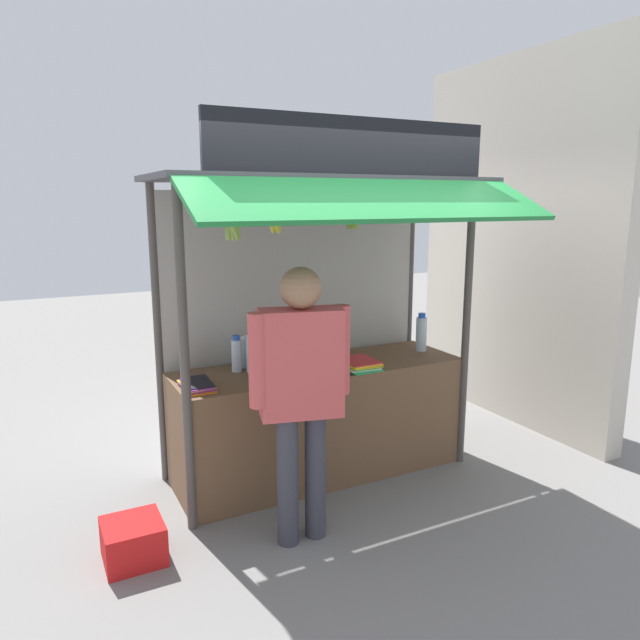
{
  "coord_description": "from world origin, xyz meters",
  "views": [
    {
      "loc": [
        -1.92,
        -3.78,
        2.07
      ],
      "look_at": [
        0.0,
        0.0,
        1.2
      ],
      "focal_mm": 32.91,
      "sensor_mm": 36.0,
      "label": 1
    }
  ],
  "objects_px": {
    "water_bottle_left": "(244,353)",
    "banana_bunch_inner_left": "(353,219)",
    "water_bottle_front_left": "(237,355)",
    "water_bottle_far_left": "(252,352)",
    "vendor_person": "(301,381)",
    "water_bottle_far_right": "(421,333)",
    "banana_bunch_rightmost": "(276,223)",
    "plastic_crate": "(133,541)",
    "magazine_stack_center": "(197,385)",
    "magazine_stack_right": "(279,367)",
    "banana_bunch_leftmost": "(232,226)",
    "magazine_stack_back_right": "(359,364)"
  },
  "relations": [
    {
      "from": "water_bottle_left",
      "to": "banana_bunch_inner_left",
      "type": "distance_m",
      "value": 1.3
    },
    {
      "from": "water_bottle_front_left",
      "to": "water_bottle_far_left",
      "type": "bearing_deg",
      "value": -30.31
    },
    {
      "from": "vendor_person",
      "to": "water_bottle_far_right",
      "type": "bearing_deg",
      "value": -137.03
    },
    {
      "from": "water_bottle_far_left",
      "to": "water_bottle_far_right",
      "type": "xyz_separation_m",
      "value": [
        1.45,
        -0.06,
        0.0
      ]
    },
    {
      "from": "banana_bunch_rightmost",
      "to": "plastic_crate",
      "type": "xyz_separation_m",
      "value": [
        -0.97,
        -0.09,
        -1.82
      ]
    },
    {
      "from": "magazine_stack_center",
      "to": "plastic_crate",
      "type": "xyz_separation_m",
      "value": [
        -0.52,
        -0.4,
        -0.76
      ]
    },
    {
      "from": "water_bottle_front_left",
      "to": "plastic_crate",
      "type": "bearing_deg",
      "value": -143.15
    },
    {
      "from": "magazine_stack_right",
      "to": "banana_bunch_leftmost",
      "type": "xyz_separation_m",
      "value": [
        -0.45,
        -0.4,
        1.02
      ]
    },
    {
      "from": "banana_bunch_inner_left",
      "to": "banana_bunch_rightmost",
      "type": "bearing_deg",
      "value": 179.8
    },
    {
      "from": "water_bottle_far_right",
      "to": "magazine_stack_back_right",
      "type": "distance_m",
      "value": 0.76
    },
    {
      "from": "water_bottle_far_right",
      "to": "banana_bunch_leftmost",
      "type": "height_order",
      "value": "banana_bunch_leftmost"
    },
    {
      "from": "magazine_stack_center",
      "to": "banana_bunch_inner_left",
      "type": "xyz_separation_m",
      "value": [
        0.99,
        -0.32,
        1.07
      ]
    },
    {
      "from": "water_bottle_far_right",
      "to": "magazine_stack_center",
      "type": "height_order",
      "value": "water_bottle_far_right"
    },
    {
      "from": "magazine_stack_back_right",
      "to": "banana_bunch_rightmost",
      "type": "bearing_deg",
      "value": -161.95
    },
    {
      "from": "water_bottle_front_left",
      "to": "water_bottle_left",
      "type": "bearing_deg",
      "value": 43.62
    },
    {
      "from": "vendor_person",
      "to": "plastic_crate",
      "type": "relative_size",
      "value": 5.04
    },
    {
      "from": "magazine_stack_back_right",
      "to": "magazine_stack_center",
      "type": "height_order",
      "value": "magazine_stack_back_right"
    },
    {
      "from": "water_bottle_left",
      "to": "water_bottle_far_right",
      "type": "xyz_separation_m",
      "value": [
        1.46,
        -0.2,
        0.04
      ]
    },
    {
      "from": "water_bottle_far_left",
      "to": "vendor_person",
      "type": "distance_m",
      "value": 0.86
    },
    {
      "from": "water_bottle_far_left",
      "to": "banana_bunch_inner_left",
      "type": "bearing_deg",
      "value": -45.31
    },
    {
      "from": "banana_bunch_rightmost",
      "to": "banana_bunch_inner_left",
      "type": "distance_m",
      "value": 0.54
    },
    {
      "from": "water_bottle_far_right",
      "to": "banana_bunch_inner_left",
      "type": "height_order",
      "value": "banana_bunch_inner_left"
    },
    {
      "from": "magazine_stack_center",
      "to": "magazine_stack_right",
      "type": "distance_m",
      "value": 0.63
    },
    {
      "from": "water_bottle_far_left",
      "to": "magazine_stack_right",
      "type": "height_order",
      "value": "water_bottle_far_left"
    },
    {
      "from": "water_bottle_front_left",
      "to": "banana_bunch_rightmost",
      "type": "distance_m",
      "value": 1.12
    },
    {
      "from": "magazine_stack_center",
      "to": "vendor_person",
      "type": "height_order",
      "value": "vendor_person"
    },
    {
      "from": "water_bottle_left",
      "to": "water_bottle_far_left",
      "type": "height_order",
      "value": "water_bottle_far_left"
    },
    {
      "from": "magazine_stack_right",
      "to": "vendor_person",
      "type": "bearing_deg",
      "value": -102.91
    },
    {
      "from": "banana_bunch_leftmost",
      "to": "magazine_stack_right",
      "type": "bearing_deg",
      "value": 41.72
    },
    {
      "from": "magazine_stack_center",
      "to": "plastic_crate",
      "type": "height_order",
      "value": "magazine_stack_center"
    },
    {
      "from": "banana_bunch_rightmost",
      "to": "vendor_person",
      "type": "bearing_deg",
      "value": -88.65
    },
    {
      "from": "magazine_stack_center",
      "to": "vendor_person",
      "type": "xyz_separation_m",
      "value": [
        0.45,
        -0.65,
        0.15
      ]
    },
    {
      "from": "banana_bunch_leftmost",
      "to": "banana_bunch_inner_left",
      "type": "bearing_deg",
      "value": -0.02
    },
    {
      "from": "magazine_stack_back_right",
      "to": "magazine_stack_right",
      "type": "xyz_separation_m",
      "value": [
        -0.58,
        0.16,
        0.01
      ]
    },
    {
      "from": "water_bottle_far_left",
      "to": "banana_bunch_leftmost",
      "type": "distance_m",
      "value": 1.1
    },
    {
      "from": "water_bottle_left",
      "to": "plastic_crate",
      "type": "relative_size",
      "value": 0.7
    },
    {
      "from": "vendor_person",
      "to": "magazine_stack_center",
      "type": "bearing_deg",
      "value": -40.89
    },
    {
      "from": "magazine_stack_back_right",
      "to": "magazine_stack_right",
      "type": "relative_size",
      "value": 1.22
    },
    {
      "from": "water_bottle_far_right",
      "to": "magazine_stack_back_right",
      "type": "height_order",
      "value": "water_bottle_far_right"
    },
    {
      "from": "magazine_stack_back_right",
      "to": "water_bottle_left",
      "type": "bearing_deg",
      "value": 150.46
    },
    {
      "from": "water_bottle_far_left",
      "to": "vendor_person",
      "type": "xyz_separation_m",
      "value": [
        -0.01,
        -0.86,
        0.02
      ]
    },
    {
      "from": "water_bottle_front_left",
      "to": "vendor_person",
      "type": "xyz_separation_m",
      "value": [
        0.09,
        -0.91,
        0.05
      ]
    },
    {
      "from": "magazine_stack_center",
      "to": "plastic_crate",
      "type": "relative_size",
      "value": 0.92
    },
    {
      "from": "magazine_stack_center",
      "to": "water_bottle_left",
      "type": "bearing_deg",
      "value": 37.11
    },
    {
      "from": "water_bottle_left",
      "to": "banana_bunch_inner_left",
      "type": "height_order",
      "value": "banana_bunch_inner_left"
    },
    {
      "from": "water_bottle_far_left",
      "to": "water_bottle_front_left",
      "type": "height_order",
      "value": "water_bottle_far_left"
    },
    {
      "from": "banana_bunch_inner_left",
      "to": "banana_bunch_leftmost",
      "type": "relative_size",
      "value": 0.83
    },
    {
      "from": "magazine_stack_right",
      "to": "plastic_crate",
      "type": "xyz_separation_m",
      "value": [
        -1.14,
        -0.49,
        -0.78
      ]
    },
    {
      "from": "plastic_crate",
      "to": "magazine_stack_back_right",
      "type": "bearing_deg",
      "value": 10.88
    },
    {
      "from": "water_bottle_far_right",
      "to": "banana_bunch_rightmost",
      "type": "xyz_separation_m",
      "value": [
        -1.47,
        -0.46,
        0.94
      ]
    }
  ]
}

